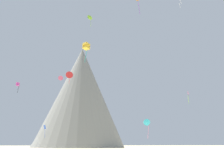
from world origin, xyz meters
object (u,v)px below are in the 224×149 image
object	(u,v)px
kite_gold_mid	(86,46)
rock_massif	(79,103)
kite_pink_mid	(188,93)
kite_blue_low	(45,128)
kite_rainbow_mid	(61,78)
kite_magenta_mid	(18,84)
kite_red_mid	(69,75)
kite_lime_high	(90,17)
kite_white_high	(180,2)
kite_cyan_low	(147,123)

from	to	relation	value
kite_gold_mid	rock_massif	bearing A→B (deg)	139.19
kite_pink_mid	kite_blue_low	bearing A→B (deg)	-70.85
kite_pink_mid	kite_rainbow_mid	bearing A→B (deg)	-68.11
kite_magenta_mid	kite_red_mid	bearing A→B (deg)	169.71
kite_lime_high	kite_blue_low	bearing A→B (deg)	105.45
kite_lime_high	kite_white_high	size ratio (longest dim) A/B	1.42
kite_pink_mid	kite_white_high	world-z (taller)	kite_white_high
kite_red_mid	kite_pink_mid	distance (m)	37.72
kite_pink_mid	kite_blue_low	xyz separation A→B (m)	(-43.91, 11.98, -10.15)
rock_massif	kite_pink_mid	distance (m)	76.86
kite_gold_mid	kite_blue_low	xyz separation A→B (m)	(-12.22, 32.61, -15.25)
rock_massif	kite_magenta_mid	size ratio (longest dim) A/B	17.63
kite_lime_high	kite_white_high	world-z (taller)	kite_white_high
kite_magenta_mid	kite_white_high	bearing A→B (deg)	160.91
kite_blue_low	kite_rainbow_mid	bearing A→B (deg)	52.09
kite_red_mid	kite_pink_mid	world-z (taller)	kite_red_mid
rock_massif	kite_white_high	size ratio (longest dim) A/B	20.73
rock_massif	kite_gold_mid	distance (m)	89.14
kite_pink_mid	kite_white_high	xyz separation A→B (m)	(-4.86, -10.96, 24.73)
rock_massif	kite_cyan_low	bearing A→B (deg)	-76.47
kite_blue_low	kite_cyan_low	bearing A→B (deg)	53.11
kite_white_high	kite_gold_mid	bearing A→B (deg)	8.41
kite_pink_mid	kite_gold_mid	size ratio (longest dim) A/B	0.92
kite_white_high	kite_blue_low	world-z (taller)	kite_white_high
kite_gold_mid	kite_white_high	distance (m)	34.61
kite_rainbow_mid	kite_blue_low	distance (m)	16.96
rock_massif	kite_magenta_mid	distance (m)	60.84
kite_gold_mid	kite_cyan_low	bearing A→B (deg)	85.21
kite_pink_mid	rock_massif	bearing A→B (deg)	-119.09
kite_rainbow_mid	kite_gold_mid	xyz separation A→B (m)	(7.95, -29.43, -0.86)
kite_cyan_low	kite_magenta_mid	bearing A→B (deg)	160.21
kite_red_mid	kite_gold_mid	bearing A→B (deg)	89.66
kite_white_high	kite_magenta_mid	bearing A→B (deg)	-35.59
kite_pink_mid	kite_cyan_low	xyz separation A→B (m)	(-15.65, -8.29, -9.72)
rock_massif	kite_blue_low	distance (m)	60.01
kite_rainbow_mid	kite_pink_mid	size ratio (longest dim) A/B	0.41
kite_rainbow_mid	kite_magenta_mid	world-z (taller)	kite_rainbow_mid
rock_massif	kite_white_high	bearing A→B (deg)	-69.77
kite_lime_high	kite_blue_low	distance (m)	38.30
kite_rainbow_mid	kite_blue_low	size ratio (longest dim) A/B	0.42
kite_red_mid	kite_blue_low	world-z (taller)	kite_red_mid
kite_blue_low	kite_magenta_mid	bearing A→B (deg)	-84.93
rock_massif	kite_blue_low	size ratio (longest dim) A/B	15.34
kite_rainbow_mid	kite_lime_high	xyz separation A→B (m)	(8.90, -10.83, 17.02)
kite_pink_mid	kite_magenta_mid	bearing A→B (deg)	-67.10
rock_massif	kite_pink_mid	size ratio (longest dim) A/B	14.88
kite_lime_high	kite_magenta_mid	bearing A→B (deg)	122.69
kite_cyan_low	kite_blue_low	xyz separation A→B (m)	(-28.25, 20.26, -0.43)
kite_cyan_low	kite_white_high	xyz separation A→B (m)	(10.79, -2.67, 34.44)
kite_cyan_low	kite_gold_mid	xyz separation A→B (m)	(-16.03, -12.34, 14.82)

